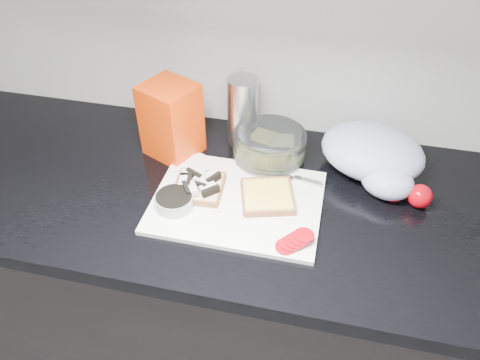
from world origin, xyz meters
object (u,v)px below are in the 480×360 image
object	(u,v)px
cutting_board	(237,202)
glass_bowl	(269,147)
steel_canister	(242,111)
bread_bag	(171,120)

from	to	relation	value
cutting_board	glass_bowl	xyz separation A→B (m)	(0.04, 0.19, 0.03)
glass_bowl	steel_canister	world-z (taller)	steel_canister
glass_bowl	bread_bag	bearing A→B (deg)	-174.89
cutting_board	steel_canister	xyz separation A→B (m)	(-0.04, 0.25, 0.09)
cutting_board	bread_bag	distance (m)	0.29
bread_bag	steel_canister	size ratio (longest dim) A/B	1.03
bread_bag	steel_canister	world-z (taller)	bread_bag
cutting_board	steel_canister	distance (m)	0.27
glass_bowl	bread_bag	size ratio (longest dim) A/B	0.95
cutting_board	glass_bowl	bearing A→B (deg)	77.19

